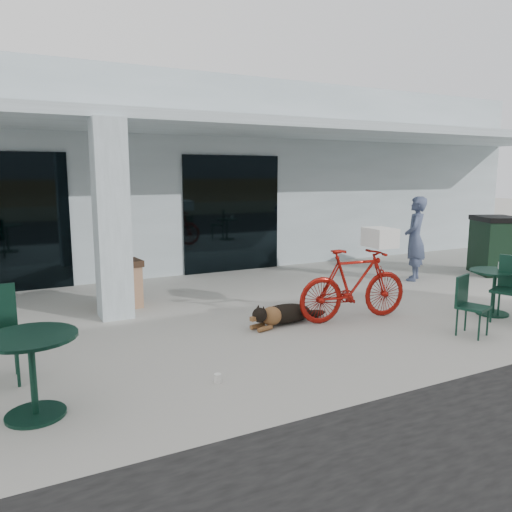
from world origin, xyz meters
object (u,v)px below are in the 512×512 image
bicycle (354,284)px  cafe_table_far (494,293)px  dog (284,313)px  trash_receptacle (127,284)px  cafe_chair_far_a (473,307)px  cafe_chair_far_b (509,290)px  person (415,239)px  cafe_table_near (33,376)px  wheeled_bin (495,245)px

bicycle → cafe_table_far: bearing=-104.2°
dog → cafe_table_far: cafe_table_far is taller
bicycle → trash_receptacle: size_ratio=2.29×
cafe_table_far → cafe_chair_far_a: cafe_chair_far_a is taller
cafe_chair_far_b → dog: bearing=-136.4°
dog → bicycle: bearing=-29.3°
cafe_chair_far_a → person: (2.04, 3.20, 0.48)m
dog → cafe_chair_far_b: bearing=-39.4°
bicycle → trash_receptacle: bearing=56.8°
cafe_table_near → cafe_chair_far_a: cafe_chair_far_a is taller
cafe_chair_far_a → person: person is taller
cafe_chair_far_a → trash_receptacle: bearing=118.2°
dog → cafe_chair_far_b: (3.13, -1.50, 0.33)m
cafe_table_far → trash_receptacle: trash_receptacle is taller
cafe_table_near → wheeled_bin: wheeled_bin is taller
cafe_chair_far_b → person: bearing=140.8°
cafe_chair_far_b → trash_receptacle: cafe_chair_far_b is taller
cafe_chair_far_a → cafe_chair_far_b: bearing=-7.4°
cafe_table_near → cafe_chair_far_b: bearing=-0.3°
dog → cafe_table_near: 3.89m
bicycle → dog: size_ratio=1.78×
person → cafe_table_near: bearing=-18.5°
cafe_table_near → person: bearing=21.0°
cafe_chair_far_b → cafe_chair_far_a: bearing=-99.9°
cafe_chair_far_a → trash_receptacle: 5.52m
dog → trash_receptacle: size_ratio=1.29×
cafe_chair_far_a → trash_receptacle: cafe_chair_far_a is taller
trash_receptacle → person: bearing=-5.7°
dog → person: (4.13, 1.50, 0.73)m
person → wheeled_bin: (2.14, -0.33, -0.24)m
bicycle → person: (3.05, 1.80, 0.33)m
cafe_chair_far_b → cafe_table_near: bearing=-111.1°
cafe_chair_far_a → cafe_chair_far_b: 1.06m
cafe_chair_far_a → dog: bearing=122.6°
cafe_chair_far_a → bicycle: bearing=107.5°
cafe_chair_far_b → wheeled_bin: size_ratio=0.77×
person → trash_receptacle: 6.09m
dog → cafe_table_far: size_ratio=1.36×
dog → wheeled_bin: size_ratio=0.80×
cafe_table_near → trash_receptacle: bearing=64.6°
cafe_chair_far_b → cafe_table_far: bearing=135.0°
cafe_chair_far_a → trash_receptacle: (-4.00, 3.80, -0.01)m
cafe_chair_far_b → person: 3.19m
cafe_chair_far_a → cafe_table_far: bearing=7.8°
dog → cafe_chair_far_b: size_ratio=1.04×
trash_receptacle → wheeled_bin: size_ratio=0.62×
person → wheeled_bin: bearing=131.7°
bicycle → cafe_chair_far_b: bearing=-114.7°
person → bicycle: bearing=-8.9°
cafe_table_near → person: 8.29m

